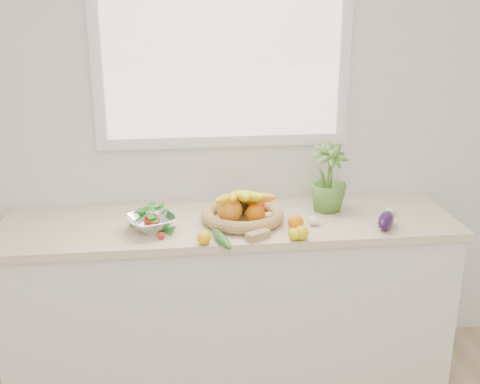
{
  "coord_description": "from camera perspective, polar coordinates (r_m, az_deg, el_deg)",
  "views": [
    {
      "loc": [
        -0.27,
        -0.8,
        2.0
      ],
      "look_at": [
        0.05,
        1.93,
        1.05
      ],
      "focal_mm": 45.0,
      "sensor_mm": 36.0,
      "label": 1
    }
  ],
  "objects": [
    {
      "name": "ginger",
      "position": [
        2.75,
        1.7,
        -4.13
      ],
      "size": [
        0.12,
        0.1,
        0.04
      ],
      "primitive_type": "cube",
      "rotation": [
        0.0,
        0.0,
        0.56
      ],
      "color": "tan",
      "rests_on": "countertop"
    },
    {
      "name": "lemon_b",
      "position": [
        2.7,
        -3.43,
        -4.33
      ],
      "size": [
        0.08,
        0.09,
        0.06
      ],
      "primitive_type": "ellipsoid",
      "rotation": [
        0.0,
        0.0,
        -0.26
      ],
      "color": "yellow",
      "rests_on": "countertop"
    },
    {
      "name": "fruit_basket",
      "position": [
        2.94,
        0.17,
        -1.77
      ],
      "size": [
        0.46,
        0.46,
        0.2
      ],
      "color": "tan",
      "rests_on": "countertop"
    },
    {
      "name": "cucumber",
      "position": [
        2.7,
        -1.76,
        -4.45
      ],
      "size": [
        0.1,
        0.24,
        0.04
      ],
      "primitive_type": "ellipsoid",
      "rotation": [
        0.0,
        0.0,
        0.25
      ],
      "color": "#224F17",
      "rests_on": "countertop"
    },
    {
      "name": "eggplant",
      "position": [
        2.95,
        13.67,
        -2.62
      ],
      "size": [
        0.15,
        0.2,
        0.08
      ],
      "primitive_type": "ellipsoid",
      "rotation": [
        0.0,
        0.0,
        -0.49
      ],
      "color": "#250D32",
      "rests_on": "countertop"
    },
    {
      "name": "garlic_a",
      "position": [
        2.97,
        2.69,
        -2.31
      ],
      "size": [
        0.06,
        0.06,
        0.04
      ],
      "primitive_type": "ellipsoid",
      "rotation": [
        0.0,
        0.0,
        0.2
      ],
      "color": "white",
      "rests_on": "countertop"
    },
    {
      "name": "countertop",
      "position": [
        2.98,
        -1.0,
        -3.0
      ],
      "size": [
        2.24,
        0.62,
        0.04
      ],
      "primitive_type": "cube",
      "color": "beige",
      "rests_on": "counter_cabinet"
    },
    {
      "name": "window_pane",
      "position": [
        3.04,
        -1.61,
        14.32
      ],
      "size": [
        1.18,
        0.01,
        0.98
      ],
      "primitive_type": "cube",
      "color": "white",
      "rests_on": "window_frame"
    },
    {
      "name": "colander_with_spinach",
      "position": [
        2.85,
        -8.46,
        -2.52
      ],
      "size": [
        0.3,
        0.3,
        0.12
      ],
      "color": "white",
      "rests_on": "countertop"
    },
    {
      "name": "lemon_a",
      "position": [
        2.75,
        5.87,
        -3.88
      ],
      "size": [
        0.07,
        0.09,
        0.06
      ],
      "primitive_type": "ellipsoid",
      "rotation": [
        0.0,
        0.0,
        -0.13
      ],
      "color": "#DBB40B",
      "rests_on": "countertop"
    },
    {
      "name": "garlic_b",
      "position": [
        3.12,
        14.05,
        -1.76
      ],
      "size": [
        0.07,
        0.07,
        0.05
      ],
      "primitive_type": "ellipsoid",
      "rotation": [
        0.0,
        0.0,
        -0.38
      ],
      "color": "silver",
      "rests_on": "countertop"
    },
    {
      "name": "back_wall",
      "position": [
        3.13,
        -1.6,
        7.06
      ],
      "size": [
        4.5,
        0.02,
        2.7
      ],
      "primitive_type": "cube",
      "color": "white",
      "rests_on": "ground"
    },
    {
      "name": "potted_herb",
      "position": [
        3.08,
        8.36,
        1.36
      ],
      "size": [
        0.25,
        0.25,
        0.35
      ],
      "primitive_type": "imported",
      "rotation": [
        0.0,
        0.0,
        0.36
      ],
      "color": "#517E2D",
      "rests_on": "countertop"
    },
    {
      "name": "counter_cabinet",
      "position": [
        3.18,
        -0.95,
        -10.54
      ],
      "size": [
        2.2,
        0.58,
        0.86
      ],
      "primitive_type": "cube",
      "color": "silver",
      "rests_on": "ground"
    },
    {
      "name": "window_frame",
      "position": [
        3.06,
        -1.64,
        14.35
      ],
      "size": [
        1.3,
        0.03,
        1.1
      ],
      "primitive_type": "cube",
      "color": "white",
      "rests_on": "back_wall"
    },
    {
      "name": "orange_loose",
      "position": [
        2.85,
        5.3,
        -2.91
      ],
      "size": [
        0.08,
        0.08,
        0.08
      ],
      "primitive_type": "sphere",
      "rotation": [
        0.0,
        0.0,
        -0.02
      ],
      "color": "orange",
      "rests_on": "countertop"
    },
    {
      "name": "apple",
      "position": [
        2.89,
        -8.38,
        -2.74
      ],
      "size": [
        0.08,
        0.08,
        0.08
      ],
      "primitive_type": "sphere",
      "rotation": [
        0.0,
        0.0,
        0.06
      ],
      "color": "red",
      "rests_on": "countertop"
    },
    {
      "name": "lemon_c",
      "position": [
        2.75,
        5.14,
        -4.01
      ],
      "size": [
        0.07,
        0.08,
        0.05
      ],
      "primitive_type": "ellipsoid",
      "rotation": [
        0.0,
        0.0,
        0.29
      ],
      "color": "yellow",
      "rests_on": "countertop"
    },
    {
      "name": "radish",
      "position": [
        2.77,
        -7.49,
        -4.13
      ],
      "size": [
        0.04,
        0.04,
        0.03
      ],
      "primitive_type": "sphere",
      "rotation": [
        0.0,
        0.0,
        0.41
      ],
      "color": "red",
      "rests_on": "countertop"
    },
    {
      "name": "garlic_c",
      "position": [
        2.92,
        6.99,
        -2.73
      ],
      "size": [
        0.06,
        0.06,
        0.05
      ],
      "primitive_type": "ellipsoid",
      "rotation": [
        0.0,
        0.0,
        0.02
      ],
      "color": "white",
      "rests_on": "countertop"
    }
  ]
}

